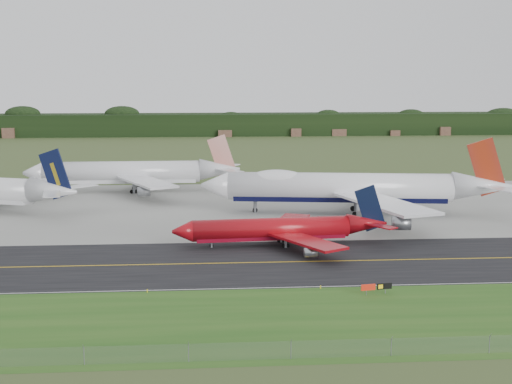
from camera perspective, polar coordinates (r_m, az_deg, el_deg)
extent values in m
plane|color=#425226|center=(132.25, 2.86, -5.16)|extent=(600.00, 600.00, 0.00)
cube|color=#214E17|center=(99.09, 5.38, -10.18)|extent=(400.00, 30.00, 0.01)
cube|color=black|center=(128.41, 3.08, -5.60)|extent=(400.00, 32.00, 0.02)
cube|color=gray|center=(181.81, 0.89, -1.16)|extent=(400.00, 78.00, 0.01)
cube|color=gold|center=(128.40, 3.08, -5.59)|extent=(400.00, 0.40, 0.00)
cube|color=silver|center=(113.63, 4.07, -7.58)|extent=(400.00, 0.25, 0.00)
plane|color=slate|center=(86.73, 6.84, -12.32)|extent=(320.00, 0.00, 320.00)
cylinder|color=slate|center=(86.73, 6.84, -12.32)|extent=(0.10, 0.10, 2.20)
cube|color=black|center=(403.31, -1.95, 5.44)|extent=(700.00, 24.00, 12.00)
cylinder|color=white|center=(172.33, 6.68, 0.41)|extent=(53.87, 14.28, 6.79)
cube|color=black|center=(172.68, 6.66, -0.31)|extent=(50.99, 12.22, 2.38)
cone|color=white|center=(173.48, -3.29, 0.52)|extent=(7.57, 7.66, 6.79)
cone|color=white|center=(177.15, 17.66, 0.44)|extent=(14.92, 8.71, 6.79)
ellipsoid|color=white|center=(171.97, 1.70, 1.08)|extent=(14.52, 7.67, 4.33)
cube|color=white|center=(158.39, 10.28, -0.89)|extent=(18.01, 31.75, 0.58)
cube|color=white|center=(188.09, 9.28, 0.73)|extent=(24.61, 30.60, 0.58)
cube|color=#9D2911|center=(176.72, 17.97, 1.92)|extent=(9.74, 1.92, 14.06)
cylinder|color=gray|center=(158.96, 8.74, -1.49)|extent=(4.07, 3.35, 2.85)
cylinder|color=gray|center=(187.38, 8.01, 0.16)|extent=(4.07, 3.35, 2.85)
cylinder|color=gray|center=(146.80, 11.55, -2.47)|extent=(4.07, 3.35, 2.85)
cylinder|color=gray|center=(200.85, 9.50, 0.73)|extent=(4.07, 3.35, 2.85)
cylinder|color=black|center=(173.54, -0.08, -1.46)|extent=(1.29, 0.72, 1.22)
cylinder|color=slate|center=(169.64, 8.15, -1.24)|extent=(1.08, 1.08, 4.54)
cylinder|color=black|center=(169.95, 8.14, -1.79)|extent=(1.30, 0.78, 1.22)
cylinder|color=slate|center=(176.97, 7.98, -0.80)|extent=(1.08, 1.08, 4.54)
cylinder|color=black|center=(177.26, 7.97, -1.32)|extent=(1.30, 0.78, 1.22)
cylinder|color=maroon|center=(139.65, 1.21, -2.93)|extent=(31.10, 6.72, 4.18)
cube|color=maroon|center=(139.94, 1.20, -3.48)|extent=(29.48, 5.55, 1.46)
cone|color=maroon|center=(137.71, -5.93, -3.16)|extent=(4.19, 4.48, 4.18)
cone|color=maroon|center=(144.24, 8.86, -2.52)|extent=(8.46, 4.84, 4.18)
cube|color=maroon|center=(132.64, 4.12, -3.94)|extent=(13.37, 17.69, 0.47)
cube|color=maroon|center=(149.04, 2.63, -2.45)|extent=(11.18, 18.06, 0.47)
cube|color=black|center=(143.81, 9.11, -1.29)|extent=(6.60, 0.88, 9.51)
cylinder|color=gray|center=(128.95, 4.39, -4.85)|extent=(2.42, 1.94, 1.75)
cylinder|color=gray|center=(153.15, 2.20, -2.56)|extent=(2.42, 1.94, 1.75)
cylinder|color=black|center=(138.78, -3.58, -4.31)|extent=(0.78, 0.40, 0.75)
cylinder|color=slate|center=(138.41, 2.38, -4.04)|extent=(0.63, 0.63, 2.15)
cylinder|color=black|center=(138.57, 2.38, -4.32)|extent=(0.78, 0.44, 0.75)
cylinder|color=slate|center=(142.80, 2.02, -3.62)|extent=(0.63, 0.63, 2.15)
cylinder|color=black|center=(142.96, 2.01, -3.90)|extent=(0.78, 0.44, 0.75)
cone|color=silver|center=(174.84, -15.86, 0.09)|extent=(13.23, 9.69, 6.06)
cube|color=silver|center=(197.18, -18.88, 0.51)|extent=(24.70, 24.89, 0.53)
cube|color=black|center=(173.92, -15.73, 1.38)|extent=(8.15, 3.30, 12.22)
cylinder|color=gray|center=(198.94, -19.79, 0.05)|extent=(3.97, 3.51, 2.54)
cylinder|color=gray|center=(205.56, -16.68, 0.49)|extent=(3.97, 3.51, 2.54)
cylinder|color=silver|center=(207.68, -10.67, 1.59)|extent=(44.40, 6.83, 6.16)
cube|color=white|center=(207.95, -10.66, 1.04)|extent=(42.17, 5.25, 2.15)
cone|color=silver|center=(211.58, -17.41, 1.46)|extent=(5.63, 6.24, 6.16)
cone|color=silver|center=(206.76, -2.93, 1.83)|extent=(11.79, 6.33, 6.16)
cube|color=silver|center=(194.66, -8.74, 0.81)|extent=(18.27, 26.33, 0.55)
cube|color=silver|center=(219.76, -8.33, 1.78)|extent=(17.68, 26.44, 0.55)
cube|color=#B3220C|center=(206.30, -2.74, 2.93)|extent=(8.50, 0.62, 12.24)
cylinder|color=gray|center=(188.96, -8.96, 0.04)|extent=(3.40, 2.64, 2.59)
cylinder|color=gray|center=(226.01, -8.33, 1.56)|extent=(3.40, 2.64, 2.59)
cylinder|color=black|center=(210.73, -15.19, 0.11)|extent=(1.12, 0.52, 1.11)
cylinder|color=slate|center=(204.56, -9.74, 0.42)|extent=(0.87, 0.87, 3.88)
cylinder|color=black|center=(204.77, -9.73, 0.04)|extent=(1.12, 0.57, 1.11)
cylinder|color=slate|center=(211.23, -9.60, 0.71)|extent=(0.87, 0.87, 3.88)
cylinder|color=black|center=(211.44, -9.59, 0.33)|extent=(1.12, 0.57, 1.11)
cylinder|color=slate|center=(110.60, 8.81, -7.97)|extent=(0.12, 0.12, 0.72)
cylinder|color=slate|center=(111.78, 10.30, -7.82)|extent=(0.12, 0.12, 0.72)
cube|color=#A11B0C|center=(110.47, 8.98, -7.54)|extent=(2.27, 0.55, 0.93)
cube|color=black|center=(111.22, 9.92, -7.45)|extent=(1.05, 0.35, 0.93)
cube|color=black|center=(111.71, 10.51, -7.40)|extent=(1.25, 0.39, 0.93)
cylinder|color=yellow|center=(111.85, -8.70, -7.83)|extent=(0.16, 0.16, 0.50)
cylinder|color=yellow|center=(112.93, 5.19, -7.59)|extent=(0.16, 0.16, 0.50)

